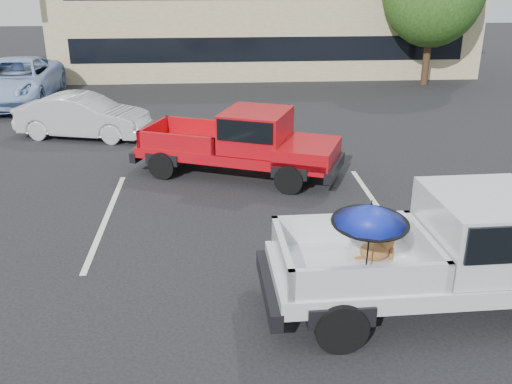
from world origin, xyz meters
TOP-DOWN VIEW (x-y plane):
  - ground at (0.00, 0.00)m, footprint 90.00×90.00m
  - stripe_left at (-3.00, 2.00)m, footprint 0.12×5.00m
  - stripe_right at (3.00, 2.00)m, footprint 0.12×5.00m
  - motel_building at (2.00, 20.99)m, footprint 20.40×8.40m
  - silver_pickup at (3.20, -1.90)m, footprint 5.74×2.23m
  - red_pickup at (0.27, 4.37)m, footprint 5.54×3.65m
  - silver_sedan at (-4.71, 8.36)m, footprint 4.33×2.42m
  - blue_suv at (-8.37, 13.60)m, footprint 2.99×6.14m

SIDE VIEW (x-z plane):
  - ground at x=0.00m, z-range 0.00..0.00m
  - stripe_left at x=-3.00m, z-range 0.00..0.01m
  - stripe_right at x=3.00m, z-range 0.00..0.01m
  - silver_sedan at x=-4.71m, z-range 0.00..1.35m
  - blue_suv at x=-8.37m, z-range 0.00..1.68m
  - red_pickup at x=0.27m, z-range 0.08..1.81m
  - silver_pickup at x=3.20m, z-range 0.02..2.08m
  - motel_building at x=2.00m, z-range 0.06..6.36m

